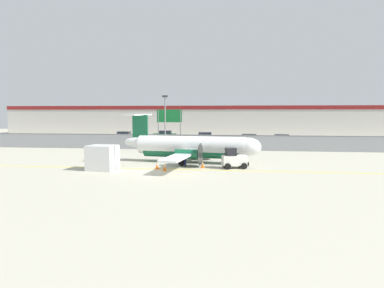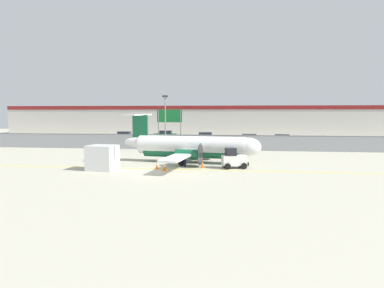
% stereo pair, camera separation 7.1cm
% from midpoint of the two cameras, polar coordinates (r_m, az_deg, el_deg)
% --- Properties ---
extents(ground_plane, '(140.00, 140.00, 0.01)m').
position_cam_midpoint_polar(ground_plane, '(30.88, -3.62, -4.22)').
color(ground_plane, '#B2AD99').
extents(perimeter_fence, '(98.00, 0.10, 2.10)m').
position_cam_midpoint_polar(perimeter_fence, '(46.43, 0.09, 0.38)').
color(perimeter_fence, gray).
rests_on(perimeter_fence, ground).
extents(parking_lot_strip, '(98.00, 17.00, 0.12)m').
position_cam_midpoint_polar(parking_lot_strip, '(57.91, 1.51, 0.31)').
color(parking_lot_strip, '#38383A').
rests_on(parking_lot_strip, ground).
extents(background_building, '(91.00, 8.10, 6.50)m').
position_cam_midpoint_polar(background_building, '(76.13, 2.92, 3.92)').
color(background_building, beige).
rests_on(background_building, ground).
extents(commuter_airplane, '(14.46, 16.07, 4.92)m').
position_cam_midpoint_polar(commuter_airplane, '(34.72, 0.26, -0.49)').
color(commuter_airplane, white).
rests_on(commuter_airplane, ground).
extents(baggage_tug, '(2.52, 1.83, 1.88)m').
position_cam_midpoint_polar(baggage_tug, '(31.49, 7.04, -2.50)').
color(baggage_tug, silver).
rests_on(baggage_tug, ground).
extents(ground_crew_worker, '(0.39, 0.55, 1.70)m').
position_cam_midpoint_polar(ground_crew_worker, '(32.34, -1.09, -2.08)').
color(ground_crew_worker, '#191E4C').
rests_on(ground_crew_worker, ground).
extents(cargo_container, '(2.60, 2.24, 2.20)m').
position_cam_midpoint_polar(cargo_container, '(31.33, -14.66, -2.22)').
color(cargo_container, silver).
rests_on(cargo_container, ground).
extents(traffic_cone_near_left, '(0.36, 0.36, 0.64)m').
position_cam_midpoint_polar(traffic_cone_near_left, '(31.13, -5.80, -3.58)').
color(traffic_cone_near_left, orange).
rests_on(traffic_cone_near_left, ground).
extents(traffic_cone_near_right, '(0.36, 0.36, 0.64)m').
position_cam_midpoint_polar(traffic_cone_near_right, '(31.58, 1.82, -3.43)').
color(traffic_cone_near_right, orange).
rests_on(traffic_cone_near_right, ground).
extents(traffic_cone_far_left, '(0.36, 0.36, 0.64)m').
position_cam_midpoint_polar(traffic_cone_far_left, '(37.85, -0.91, -1.97)').
color(traffic_cone_far_left, orange).
rests_on(traffic_cone_far_left, ground).
extents(traffic_cone_far_right, '(0.36, 0.36, 0.64)m').
position_cam_midpoint_polar(traffic_cone_far_right, '(30.08, -4.55, -3.88)').
color(traffic_cone_far_right, orange).
rests_on(traffic_cone_far_right, ground).
extents(parked_car_0, '(4.26, 2.12, 1.58)m').
position_cam_midpoint_polar(parked_car_0, '(62.51, -11.27, 1.35)').
color(parked_car_0, red).
rests_on(parked_car_0, parking_lot_strip).
extents(parked_car_1, '(4.28, 2.17, 1.58)m').
position_cam_midpoint_polar(parked_car_1, '(64.27, -4.45, 1.54)').
color(parked_car_1, '#19662D').
rests_on(parked_car_1, parking_lot_strip).
extents(parked_car_2, '(4.31, 2.23, 1.58)m').
position_cam_midpoint_polar(parked_car_2, '(58.79, 2.16, 1.20)').
color(parked_car_2, navy).
rests_on(parked_car_2, parking_lot_strip).
extents(parked_car_3, '(4.21, 2.01, 1.58)m').
position_cam_midpoint_polar(parked_car_3, '(54.66, 9.39, 0.82)').
color(parked_car_3, navy).
rests_on(parked_car_3, parking_lot_strip).
extents(parked_car_4, '(4.36, 2.37, 1.58)m').
position_cam_midpoint_polar(parked_car_4, '(55.03, 14.68, 0.75)').
color(parked_car_4, silver).
rests_on(parked_car_4, parking_lot_strip).
extents(apron_light_pole, '(0.70, 0.30, 7.27)m').
position_cam_midpoint_polar(apron_light_pole, '(44.43, -4.43, 4.26)').
color(apron_light_pole, slate).
rests_on(apron_light_pole, ground).
extents(highway_sign, '(3.60, 0.14, 5.50)m').
position_cam_midpoint_polar(highway_sign, '(48.74, -3.72, 4.16)').
color(highway_sign, slate).
rests_on(highway_sign, ground).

